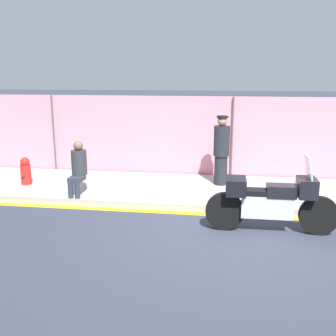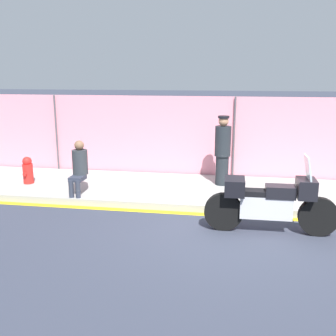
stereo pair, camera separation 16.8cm
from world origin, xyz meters
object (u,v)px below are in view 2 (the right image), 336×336
at_px(motorcycle, 270,202).
at_px(officer_standing, 223,150).
at_px(person_seated_on_curb, 79,165).
at_px(fire_hydrant, 28,170).

distance_m(motorcycle, officer_standing, 2.74).
height_order(motorcycle, officer_standing, officer_standing).
distance_m(person_seated_on_curb, fire_hydrant, 1.75).
xyz_separation_m(officer_standing, fire_hydrant, (-4.80, -0.68, -0.54)).
xyz_separation_m(motorcycle, person_seated_on_curb, (-4.13, 1.27, 0.24)).
distance_m(officer_standing, fire_hydrant, 4.88).
distance_m(motorcycle, person_seated_on_curb, 4.32).
height_order(officer_standing, fire_hydrant, officer_standing).
height_order(motorcycle, person_seated_on_curb, motorcycle).
bearing_deg(fire_hydrant, officer_standing, 8.08).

